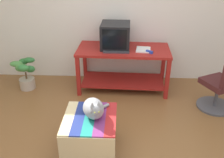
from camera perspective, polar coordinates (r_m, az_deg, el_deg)
ground_plane at (r=3.01m, az=-1.20°, el=-16.99°), size 14.00×14.00×0.00m
back_wall at (r=4.27m, az=0.40°, el=16.58°), size 8.00×0.10×2.60m
desk at (r=4.08m, az=2.57°, el=4.04°), size 1.49×0.73×0.71m
tv_monitor at (r=3.99m, az=0.80°, el=9.85°), size 0.46×0.49×0.39m
keyboard at (r=3.85m, az=0.96°, el=6.39°), size 0.40×0.15×0.02m
book at (r=3.95m, az=7.17°, el=6.68°), size 0.25×0.27×0.02m
ottoman_with_blanket at (r=2.95m, az=-4.93°, el=-12.32°), size 0.59×0.65×0.45m
cat at (r=2.76m, az=-4.19°, el=-6.71°), size 0.33×0.40×0.26m
potted_plant at (r=4.39m, az=-19.19°, el=1.14°), size 0.40×0.39×0.52m
office_chair at (r=3.87m, az=23.85°, el=-1.50°), size 0.57×0.57×0.89m
stapler at (r=3.84m, az=8.55°, el=6.15°), size 0.11×0.09×0.04m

